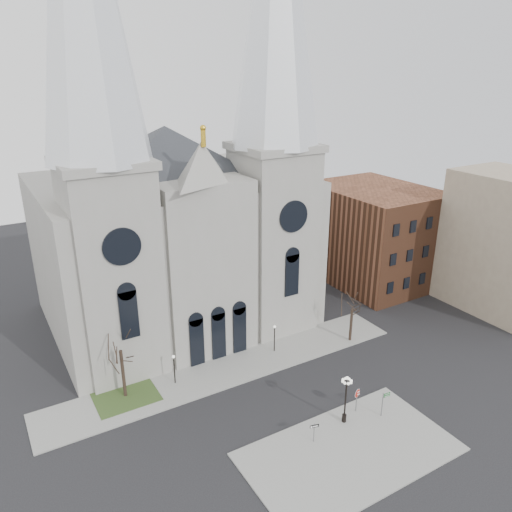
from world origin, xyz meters
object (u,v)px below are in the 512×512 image
stop_sign (357,395)px  one_way_sign (314,429)px  globe_lamp (346,394)px  street_name_sign (383,402)px

stop_sign → one_way_sign: (-5.83, -1.25, -0.46)m
globe_lamp → stop_sign: bearing=16.3°
stop_sign → street_name_sign: size_ratio=0.99×
globe_lamp → street_name_sign: bearing=-17.9°
globe_lamp → street_name_sign: (3.57, -1.15, -1.58)m
one_way_sign → stop_sign: bearing=26.4°
street_name_sign → stop_sign: bearing=140.5°
one_way_sign → street_name_sign: (7.52, -0.45, 0.15)m
globe_lamp → street_name_sign: globe_lamp is taller
globe_lamp → one_way_sign: 4.37m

